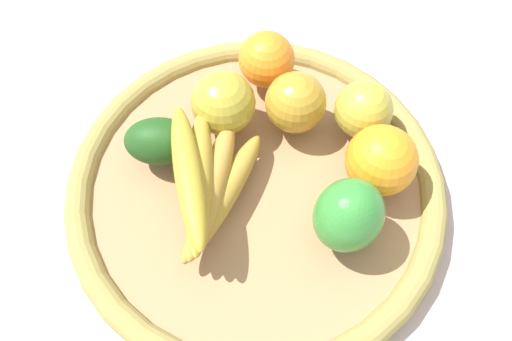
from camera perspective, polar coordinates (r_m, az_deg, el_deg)
name	(u,v)px	position (r m, az deg, el deg)	size (l,w,h in m)	color
ground_plane	(256,194)	(0.64, 0.00, -2.65)	(2.40, 2.40, 0.00)	#C3ADA5
basket	(256,187)	(0.62, 0.00, -1.84)	(0.45, 0.45, 0.04)	#A47A51
orange_1	(381,160)	(0.58, 13.63, 1.09)	(0.08, 0.08, 0.08)	orange
avocado	(160,141)	(0.61, -10.58, 3.18)	(0.08, 0.06, 0.06)	#1D4717
apple_2	(223,103)	(0.61, -3.63, 7.42)	(0.08, 0.08, 0.08)	#B19C30
bell_pepper	(348,215)	(0.54, 10.15, -4.87)	(0.08, 0.07, 0.09)	#358734
apple_1	(296,102)	(0.62, 4.39, 7.49)	(0.07, 0.07, 0.07)	#B38527
banana_bunch	(206,184)	(0.56, -5.55, -1.52)	(0.18, 0.12, 0.07)	#AD8730
orange_0	(267,60)	(0.66, 1.17, 12.13)	(0.07, 0.07, 0.07)	orange
apple_0	(363,109)	(0.63, 11.76, 6.60)	(0.07, 0.07, 0.07)	#ABA235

